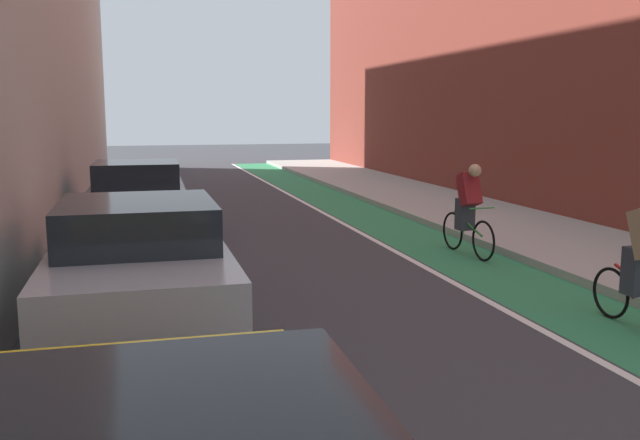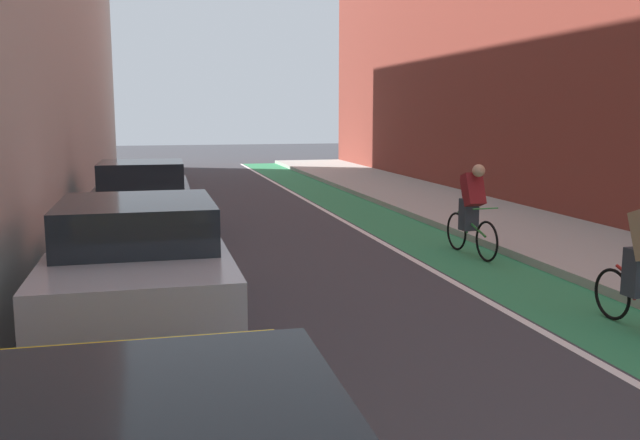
# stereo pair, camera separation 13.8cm
# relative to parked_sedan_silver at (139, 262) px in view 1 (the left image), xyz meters

# --- Properties ---
(ground_plane) EXTENTS (83.00, 83.00, 0.00)m
(ground_plane) POSITION_rel_parked_sedan_silver_xyz_m (2.58, 4.71, -0.79)
(ground_plane) COLOR #38383D
(bike_lane_paint) EXTENTS (1.60, 37.73, 0.00)m
(bike_lane_paint) POSITION_rel_parked_sedan_silver_xyz_m (5.40, 6.71, -0.79)
(bike_lane_paint) COLOR #2D8451
(bike_lane_paint) RESTS_ON ground
(lane_divider_stripe) EXTENTS (0.12, 37.73, 0.00)m
(lane_divider_stripe) POSITION_rel_parked_sedan_silver_xyz_m (4.50, 6.71, -0.79)
(lane_divider_stripe) COLOR white
(lane_divider_stripe) RESTS_ON ground
(sidewalk_right) EXTENTS (3.29, 37.73, 0.14)m
(sidewalk_right) POSITION_rel_parked_sedan_silver_xyz_m (7.85, 6.71, -0.72)
(sidewalk_right) COLOR #A8A59E
(sidewalk_right) RESTS_ON ground
(parked_sedan_silver) EXTENTS (1.98, 4.62, 1.53)m
(parked_sedan_silver) POSITION_rel_parked_sedan_silver_xyz_m (0.00, 0.00, 0.00)
(parked_sedan_silver) COLOR #9EA0A8
(parked_sedan_silver) RESTS_ON ground
(parked_sedan_gray) EXTENTS (2.00, 4.27, 1.53)m
(parked_sedan_gray) POSITION_rel_parked_sedan_silver_xyz_m (-0.00, 6.31, -0.00)
(parked_sedan_gray) COLOR #595B60
(parked_sedan_gray) RESTS_ON ground
(cyclist_trailing) EXTENTS (0.48, 1.75, 1.63)m
(cyclist_trailing) POSITION_rel_parked_sedan_silver_xyz_m (5.62, 2.83, 0.06)
(cyclist_trailing) COLOR black
(cyclist_trailing) RESTS_ON ground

